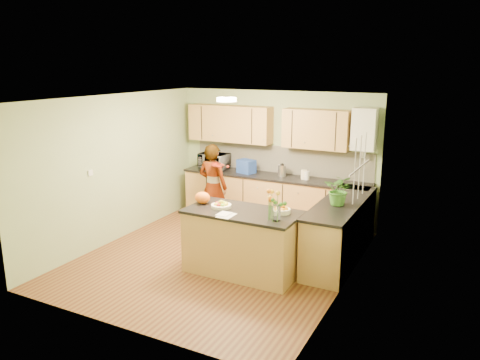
% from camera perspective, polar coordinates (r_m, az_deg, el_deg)
% --- Properties ---
extents(floor, '(4.50, 4.50, 0.00)m').
position_cam_1_polar(floor, '(7.48, -2.64, -9.52)').
color(floor, '#552A18').
rests_on(floor, ground).
extents(ceiling, '(4.00, 4.50, 0.02)m').
position_cam_1_polar(ceiling, '(6.88, -2.87, 9.94)').
color(ceiling, white).
rests_on(ceiling, wall_back).
extents(wall_back, '(4.00, 0.02, 2.50)m').
position_cam_1_polar(wall_back, '(9.05, 4.36, 2.91)').
color(wall_back, '#92A676').
rests_on(wall_back, floor).
extents(wall_front, '(4.00, 0.02, 2.50)m').
position_cam_1_polar(wall_front, '(5.33, -14.91, -5.47)').
color(wall_front, '#92A676').
rests_on(wall_front, floor).
extents(wall_left, '(0.02, 4.50, 2.50)m').
position_cam_1_polar(wall_left, '(8.24, -14.91, 1.36)').
color(wall_left, '#92A676').
rests_on(wall_left, floor).
extents(wall_right, '(0.02, 4.50, 2.50)m').
position_cam_1_polar(wall_right, '(6.36, 13.10, -2.21)').
color(wall_right, '#92A676').
rests_on(wall_right, floor).
extents(back_counter, '(3.64, 0.62, 0.94)m').
position_cam_1_polar(back_counter, '(8.93, 4.11, -2.39)').
color(back_counter, tan).
rests_on(back_counter, floor).
extents(right_counter, '(0.62, 2.24, 0.94)m').
position_cam_1_polar(right_counter, '(7.45, 12.16, -6.05)').
color(right_counter, tan).
rests_on(right_counter, floor).
extents(splashback, '(3.60, 0.02, 0.52)m').
position_cam_1_polar(splashback, '(9.01, 4.90, 2.52)').
color(splashback, beige).
rests_on(splashback, back_counter).
extents(upper_cabinets, '(3.20, 0.34, 0.70)m').
position_cam_1_polar(upper_cabinets, '(8.87, 2.95, 6.63)').
color(upper_cabinets, tan).
rests_on(upper_cabinets, wall_back).
extents(boiler, '(0.40, 0.30, 0.86)m').
position_cam_1_polar(boiler, '(8.29, 14.94, 5.99)').
color(boiler, white).
rests_on(boiler, wall_back).
extents(window_right, '(0.01, 1.30, 1.05)m').
position_cam_1_polar(window_right, '(6.85, 14.43, 1.47)').
color(window_right, white).
rests_on(window_right, wall_right).
extents(light_switch, '(0.02, 0.09, 0.09)m').
position_cam_1_polar(light_switch, '(7.79, -17.78, 0.84)').
color(light_switch, white).
rests_on(light_switch, wall_left).
extents(ceiling_lamp, '(0.30, 0.30, 0.07)m').
position_cam_1_polar(ceiling_lamp, '(7.15, -1.65, 9.79)').
color(ceiling_lamp, '#FFEABF').
rests_on(ceiling_lamp, ceiling).
extents(peninsula_island, '(1.64, 0.84, 0.94)m').
position_cam_1_polar(peninsula_island, '(6.85, 0.31, -7.51)').
color(peninsula_island, tan).
rests_on(peninsula_island, floor).
extents(fruit_dish, '(0.30, 0.30, 0.10)m').
position_cam_1_polar(fruit_dish, '(6.84, -2.31, -3.02)').
color(fruit_dish, '#FAEDC8').
rests_on(fruit_dish, peninsula_island).
extents(orange_bowl, '(0.23, 0.23, 0.13)m').
position_cam_1_polar(orange_bowl, '(6.59, 5.19, -3.59)').
color(orange_bowl, '#FAEDC8').
rests_on(orange_bowl, peninsula_island).
extents(flower_vase, '(0.26, 0.26, 0.47)m').
position_cam_1_polar(flower_vase, '(6.20, 4.52, -2.21)').
color(flower_vase, silver).
rests_on(flower_vase, peninsula_island).
extents(orange_bag, '(0.29, 0.27, 0.18)m').
position_cam_1_polar(orange_bag, '(7.04, -4.60, -2.16)').
color(orange_bag, orange).
rests_on(orange_bag, peninsula_island).
extents(papers, '(0.20, 0.28, 0.01)m').
position_cam_1_polar(papers, '(6.48, -1.68, -4.31)').
color(papers, white).
rests_on(papers, peninsula_island).
extents(violinist, '(0.60, 0.41, 1.59)m').
position_cam_1_polar(violinist, '(8.58, -3.31, -0.82)').
color(violinist, tan).
rests_on(violinist, floor).
extents(violin, '(0.66, 0.58, 0.17)m').
position_cam_1_polar(violin, '(8.18, -2.93, 1.89)').
color(violin, '#590E05').
rests_on(violin, violinist).
extents(microwave, '(0.57, 0.39, 0.31)m').
position_cam_1_polar(microwave, '(9.34, -3.18, 2.31)').
color(microwave, white).
rests_on(microwave, back_counter).
extents(blue_box, '(0.37, 0.32, 0.26)m').
position_cam_1_polar(blue_box, '(8.99, 0.78, 1.68)').
color(blue_box, '#213F9A').
rests_on(blue_box, back_counter).
extents(kettle, '(0.15, 0.15, 0.28)m').
position_cam_1_polar(kettle, '(8.75, 5.14, 1.21)').
color(kettle, '#BBBBC0').
rests_on(kettle, back_counter).
extents(jar_cream, '(0.12, 0.12, 0.17)m').
position_cam_1_polar(jar_cream, '(8.58, 7.80, 0.66)').
color(jar_cream, '#FAEDC8').
rests_on(jar_cream, back_counter).
extents(jar_white, '(0.12, 0.12, 0.15)m').
position_cam_1_polar(jar_white, '(8.56, 8.13, 0.56)').
color(jar_white, white).
rests_on(jar_white, back_counter).
extents(potted_plant, '(0.44, 0.39, 0.47)m').
position_cam_1_polar(potted_plant, '(7.06, 12.03, -1.17)').
color(potted_plant, '#3C7928').
rests_on(potted_plant, right_counter).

